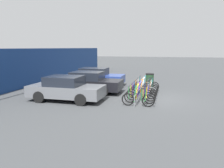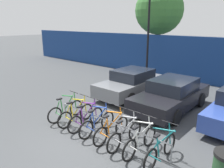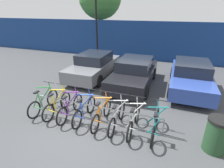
{
  "view_description": "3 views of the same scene",
  "coord_description": "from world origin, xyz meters",
  "px_view_note": "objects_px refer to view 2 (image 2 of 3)",
  "views": [
    {
      "loc": [
        -12.79,
        -0.97,
        2.98
      ],
      "look_at": [
        0.61,
        2.57,
        0.66
      ],
      "focal_mm": 35.0,
      "sensor_mm": 36.0,
      "label": 1
    },
    {
      "loc": [
        4.83,
        -4.32,
        3.77
      ],
      "look_at": [
        -1.05,
        2.33,
        1.25
      ],
      "focal_mm": 35.0,
      "sensor_mm": 36.0,
      "label": 2
    },
    {
      "loc": [
        2.62,
        -4.14,
        3.69
      ],
      "look_at": [
        0.19,
        2.47,
        0.67
      ],
      "focal_mm": 28.0,
      "sensor_mm": 36.0,
      "label": 3
    }
  ],
  "objects_px": {
    "bicycle_white": "(140,141)",
    "bicycle_silver": "(125,135)",
    "bicycle_orange": "(112,129)",
    "lamp_post": "(148,30)",
    "bicycle_purple": "(86,119)",
    "bicycle_blue": "(97,123)",
    "bicycle_green": "(66,110)",
    "bicycle_teal": "(161,150)",
    "tree_behind_hoarding": "(159,11)",
    "bike_rack": "(108,122)",
    "car_grey": "(132,83)",
    "car_black": "(172,95)",
    "bicycle_yellow": "(76,115)"
  },
  "relations": [
    {
      "from": "bicycle_purple",
      "to": "bicycle_orange",
      "type": "relative_size",
      "value": 1.0
    },
    {
      "from": "bicycle_yellow",
      "to": "bike_rack",
      "type": "bearing_deg",
      "value": 5.64
    },
    {
      "from": "bicycle_white",
      "to": "bicycle_silver",
      "type": "bearing_deg",
      "value": 178.36
    },
    {
      "from": "bicycle_yellow",
      "to": "lamp_post",
      "type": "bearing_deg",
      "value": 103.9
    },
    {
      "from": "bicycle_yellow",
      "to": "bicycle_silver",
      "type": "height_order",
      "value": "same"
    },
    {
      "from": "bicycle_purple",
      "to": "tree_behind_hoarding",
      "type": "bearing_deg",
      "value": 105.36
    },
    {
      "from": "bicycle_yellow",
      "to": "bicycle_teal",
      "type": "relative_size",
      "value": 1.0
    },
    {
      "from": "bicycle_yellow",
      "to": "lamp_post",
      "type": "xyz_separation_m",
      "value": [
        -1.98,
        7.97,
        2.91
      ]
    },
    {
      "from": "bicycle_silver",
      "to": "car_black",
      "type": "height_order",
      "value": "car_black"
    },
    {
      "from": "bike_rack",
      "to": "car_grey",
      "type": "height_order",
      "value": "car_grey"
    },
    {
      "from": "bike_rack",
      "to": "bicycle_orange",
      "type": "bearing_deg",
      "value": -24.99
    },
    {
      "from": "bicycle_yellow",
      "to": "car_grey",
      "type": "distance_m",
      "value": 4.16
    },
    {
      "from": "bicycle_teal",
      "to": "bicycle_orange",
      "type": "bearing_deg",
      "value": -179.73
    },
    {
      "from": "bicycle_white",
      "to": "bicycle_teal",
      "type": "height_order",
      "value": "same"
    },
    {
      "from": "bicycle_green",
      "to": "bicycle_purple",
      "type": "distance_m",
      "value": 1.2
    },
    {
      "from": "bicycle_yellow",
      "to": "bicycle_silver",
      "type": "xyz_separation_m",
      "value": [
        2.38,
        0.0,
        0.0
      ]
    },
    {
      "from": "tree_behind_hoarding",
      "to": "bicycle_blue",
      "type": "bearing_deg",
      "value": -69.57
    },
    {
      "from": "bicycle_purple",
      "to": "bicycle_blue",
      "type": "relative_size",
      "value": 1.0
    },
    {
      "from": "bicycle_white",
      "to": "tree_behind_hoarding",
      "type": "bearing_deg",
      "value": 116.69
    },
    {
      "from": "bike_rack",
      "to": "car_grey",
      "type": "bearing_deg",
      "value": 115.87
    },
    {
      "from": "bicycle_orange",
      "to": "lamp_post",
      "type": "xyz_separation_m",
      "value": [
        -3.8,
        7.97,
        2.91
      ]
    },
    {
      "from": "bicycle_silver",
      "to": "car_grey",
      "type": "bearing_deg",
      "value": 120.29
    },
    {
      "from": "bicycle_white",
      "to": "bicycle_teal",
      "type": "bearing_deg",
      "value": -1.64
    },
    {
      "from": "bicycle_green",
      "to": "bike_rack",
      "type": "bearing_deg",
      "value": 3.56
    },
    {
      "from": "bicycle_purple",
      "to": "bicycle_teal",
      "type": "distance_m",
      "value": 3.06
    },
    {
      "from": "bicycle_purple",
      "to": "lamp_post",
      "type": "distance_m",
      "value": 8.86
    },
    {
      "from": "bicycle_white",
      "to": "bicycle_teal",
      "type": "distance_m",
      "value": 0.68
    },
    {
      "from": "bicycle_purple",
      "to": "bicycle_blue",
      "type": "bearing_deg",
      "value": -2.29
    },
    {
      "from": "car_grey",
      "to": "car_black",
      "type": "distance_m",
      "value": 2.52
    },
    {
      "from": "bike_rack",
      "to": "bicycle_blue",
      "type": "height_order",
      "value": "bicycle_blue"
    },
    {
      "from": "tree_behind_hoarding",
      "to": "bicycle_teal",
      "type": "bearing_deg",
      "value": -58.95
    },
    {
      "from": "bicycle_purple",
      "to": "car_grey",
      "type": "bearing_deg",
      "value": 101.36
    },
    {
      "from": "bike_rack",
      "to": "car_black",
      "type": "relative_size",
      "value": 1.09
    },
    {
      "from": "bicycle_yellow",
      "to": "car_grey",
      "type": "height_order",
      "value": "car_grey"
    },
    {
      "from": "bicycle_white",
      "to": "car_black",
      "type": "height_order",
      "value": "car_black"
    },
    {
      "from": "bicycle_orange",
      "to": "bicycle_teal",
      "type": "distance_m",
      "value": 1.81
    },
    {
      "from": "bicycle_green",
      "to": "bicycle_teal",
      "type": "distance_m",
      "value": 4.26
    },
    {
      "from": "bicycle_white",
      "to": "lamp_post",
      "type": "height_order",
      "value": "lamp_post"
    },
    {
      "from": "bicycle_purple",
      "to": "car_grey",
      "type": "relative_size",
      "value": 0.41
    },
    {
      "from": "bike_rack",
      "to": "bicycle_purple",
      "type": "height_order",
      "value": "bicycle_purple"
    },
    {
      "from": "bicycle_green",
      "to": "car_grey",
      "type": "height_order",
      "value": "car_grey"
    },
    {
      "from": "lamp_post",
      "to": "bicycle_yellow",
      "type": "bearing_deg",
      "value": -76.08
    },
    {
      "from": "bicycle_teal",
      "to": "tree_behind_hoarding",
      "type": "xyz_separation_m",
      "value": [
        -6.49,
        10.77,
        4.25
      ]
    },
    {
      "from": "lamp_post",
      "to": "tree_behind_hoarding",
      "type": "height_order",
      "value": "tree_behind_hoarding"
    },
    {
      "from": "bicycle_green",
      "to": "bicycle_silver",
      "type": "distance_m",
      "value": 3.01
    },
    {
      "from": "bicycle_blue",
      "to": "bicycle_purple",
      "type": "bearing_deg",
      "value": 176.91
    },
    {
      "from": "bicycle_teal",
      "to": "tree_behind_hoarding",
      "type": "bearing_deg",
      "value": 121.31
    },
    {
      "from": "bike_rack",
      "to": "bicycle_teal",
      "type": "bearing_deg",
      "value": -3.99
    },
    {
      "from": "bicycle_orange",
      "to": "bike_rack",
      "type": "bearing_deg",
      "value": 151.53
    },
    {
      "from": "bicycle_white",
      "to": "car_black",
      "type": "bearing_deg",
      "value": 101.85
    }
  ]
}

